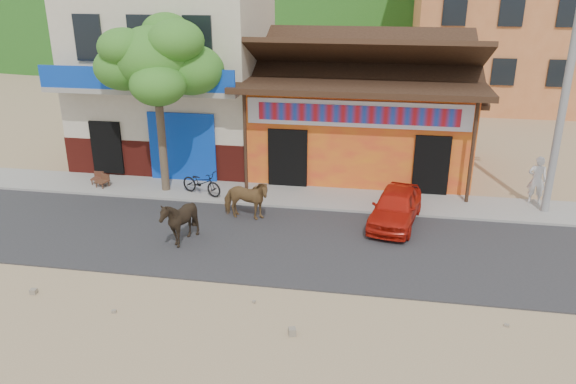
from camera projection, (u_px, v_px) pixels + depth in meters
name	position (u px, v px, depth m)	size (l,w,h in m)	color
ground	(256.00, 286.00, 13.96)	(120.00, 120.00, 0.00)	#9E825B
road	(275.00, 242.00, 16.25)	(60.00, 5.00, 0.04)	#28282B
sidewalk	(294.00, 197.00, 19.45)	(60.00, 2.00, 0.12)	gray
dance_club	(360.00, 123.00, 22.19)	(8.00, 6.00, 3.60)	orange
cafe_building	(177.00, 74.00, 22.76)	(7.00, 6.00, 7.00)	beige
tree	(159.00, 106.00, 18.89)	(3.00, 3.00, 6.00)	#2D721E
utility_pole	(566.00, 87.00, 16.70)	(0.24, 0.24, 8.00)	gray
cow_tan	(246.00, 199.00, 17.52)	(0.71, 1.55, 1.31)	brown
cow_dark	(179.00, 221.00, 15.84)	(1.15, 1.29, 1.42)	black
red_car	(396.00, 207.00, 17.24)	(1.31, 3.26, 1.11)	red
scooter	(202.00, 183.00, 19.38)	(0.57, 1.62, 0.85)	black
pedestrian	(537.00, 180.00, 18.50)	(0.59, 0.39, 1.63)	white
cafe_chair_left	(102.00, 176.00, 20.06)	(0.39, 0.39, 0.83)	#482718
cafe_chair_right	(97.00, 173.00, 20.38)	(0.37, 0.37, 0.79)	#4E281A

